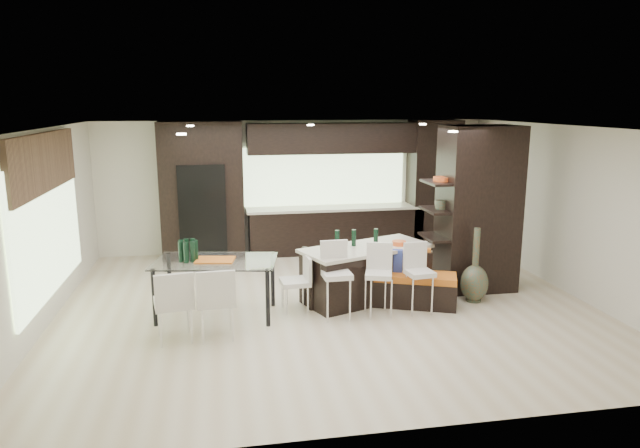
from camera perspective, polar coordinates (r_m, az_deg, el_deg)
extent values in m
plane|color=beige|center=(8.87, 0.69, -8.09)|extent=(8.00, 8.00, 0.00)
cube|color=beige|center=(11.91, -2.48, 3.82)|extent=(8.00, 0.02, 2.70)
cube|color=beige|center=(8.70, -26.13, -0.50)|extent=(0.02, 7.00, 2.70)
cube|color=beige|center=(10.05, 23.74, 1.26)|extent=(0.02, 7.00, 2.70)
cube|color=white|center=(8.34, 0.74, 9.61)|extent=(8.00, 7.00, 0.02)
cube|color=#B2D199|center=(8.87, -25.54, -0.22)|extent=(0.04, 3.20, 1.90)
cube|color=#B2D199|center=(11.94, 0.40, 4.82)|extent=(3.40, 0.04, 1.20)
cube|color=brown|center=(8.74, -25.89, 5.56)|extent=(0.08, 3.00, 0.80)
cube|color=white|center=(8.58, 0.42, 9.55)|extent=(4.00, 3.00, 0.02)
cube|color=black|center=(11.66, 0.18, 3.66)|extent=(6.80, 0.68, 2.70)
cube|color=black|center=(11.50, -11.63, 1.26)|extent=(0.90, 0.68, 1.90)
cube|color=black|center=(9.69, 15.53, 1.48)|extent=(1.20, 0.80, 2.70)
cube|color=black|center=(9.04, 4.59, -4.91)|extent=(2.21, 1.54, 0.85)
cube|color=silver|center=(8.21, 1.67, -6.44)|extent=(0.41, 0.41, 0.90)
cube|color=silver|center=(8.37, 5.86, -6.31)|extent=(0.47, 0.47, 0.85)
cube|color=silver|center=(8.57, 9.89, -6.06)|extent=(0.41, 0.41, 0.84)
cube|color=black|center=(8.90, 9.25, -6.47)|extent=(1.40, 0.95, 0.50)
cube|color=white|center=(8.46, -10.33, -6.32)|extent=(1.88, 1.27, 0.83)
cube|color=silver|center=(7.68, -10.33, -7.97)|extent=(0.51, 0.51, 0.90)
cube|color=silver|center=(7.71, -14.39, -8.11)|extent=(0.55, 0.55, 0.90)
cube|color=silver|center=(8.54, -2.52, -6.19)|extent=(0.44, 0.44, 0.77)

